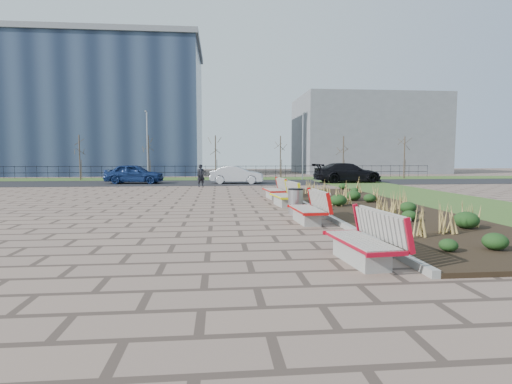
{
  "coord_description": "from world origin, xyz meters",
  "views": [
    {
      "loc": [
        0.24,
        -10.3,
        2.07
      ],
      "look_at": [
        1.5,
        3.0,
        0.9
      ],
      "focal_mm": 28.0,
      "sensor_mm": 36.0,
      "label": 1
    }
  ],
  "objects": [
    {
      "name": "tree_e",
      "position": [
        12.0,
        26.5,
        2.04
      ],
      "size": [
        1.4,
        1.4,
        4.0
      ],
      "primitive_type": null,
      "color": "#4C3D2D",
      "rests_on": "grass_verge_far"
    },
    {
      "name": "planting_curb",
      "position": [
        3.92,
        5.0,
        0.07
      ],
      "size": [
        0.16,
        18.0,
        0.15
      ],
      "primitive_type": "cube",
      "color": "gray",
      "rests_on": "ground"
    },
    {
      "name": "bench_a",
      "position": [
        3.0,
        -2.85,
        0.5
      ],
      "size": [
        1.1,
        2.18,
        1.0
      ],
      "primitive_type": null,
      "rotation": [
        0.0,
        0.0,
        0.1
      ],
      "color": "#B20B21",
      "rests_on": "ground"
    },
    {
      "name": "car_silver",
      "position": [
        1.68,
        20.76,
        0.7
      ],
      "size": [
        4.27,
        1.94,
        1.36
      ],
      "primitive_type": "imported",
      "rotation": [
        0.0,
        0.0,
        1.45
      ],
      "color": "#B2B4BB",
      "rests_on": "road"
    },
    {
      "name": "grass_verge_far",
      "position": [
        0.0,
        28.0,
        0.02
      ],
      "size": [
        80.0,
        5.0,
        0.04
      ],
      "primitive_type": "cube",
      "color": "#33511E",
      "rests_on": "ground"
    },
    {
      "name": "tree_c",
      "position": [
        0.0,
        26.5,
        2.04
      ],
      "size": [
        1.4,
        1.4,
        4.0
      ],
      "primitive_type": null,
      "color": "#4C3D2D",
      "rests_on": "grass_verge_far"
    },
    {
      "name": "pedestrian",
      "position": [
        -0.97,
        17.84,
        0.79
      ],
      "size": [
        0.68,
        0.57,
        1.58
      ],
      "primitive_type": "imported",
      "rotation": [
        0.0,
        0.0,
        0.4
      ],
      "color": "black",
      "rests_on": "ground"
    },
    {
      "name": "litter_bin",
      "position": [
        3.02,
        3.86,
        0.46
      ],
      "size": [
        0.53,
        0.53,
        0.92
      ],
      "primitive_type": "cylinder",
      "color": "#B2B2B7",
      "rests_on": "ground"
    },
    {
      "name": "planting_bed",
      "position": [
        6.25,
        5.0,
        0.05
      ],
      "size": [
        4.5,
        18.0,
        0.1
      ],
      "primitive_type": "cube",
      "color": "black",
      "rests_on": "ground"
    },
    {
      "name": "tree_a",
      "position": [
        -12.0,
        26.5,
        2.04
      ],
      "size": [
        1.4,
        1.4,
        4.0
      ],
      "primitive_type": null,
      "color": "#4C3D2D",
      "rests_on": "grass_verge_far"
    },
    {
      "name": "building_grey",
      "position": [
        20.0,
        42.0,
        5.0
      ],
      "size": [
        18.0,
        12.0,
        10.0
      ],
      "primitive_type": "cube",
      "color": "slate",
      "rests_on": "ground"
    },
    {
      "name": "grass_verge_near",
      "position": [
        11.0,
        5.0,
        0.02
      ],
      "size": [
        5.0,
        38.0,
        0.04
      ],
      "primitive_type": "cube",
      "color": "#33511E",
      "rests_on": "ground"
    },
    {
      "name": "bench_c",
      "position": [
        3.0,
        6.37,
        0.5
      ],
      "size": [
        1.08,
        2.17,
        1.0
      ],
      "primitive_type": null,
      "rotation": [
        0.0,
        0.0,
        0.09
      ],
      "color": "#FCF20D",
      "rests_on": "ground"
    },
    {
      "name": "tree_d",
      "position": [
        6.0,
        26.5,
        2.04
      ],
      "size": [
        1.4,
        1.4,
        4.0
      ],
      "primitive_type": null,
      "color": "#4C3D2D",
      "rests_on": "grass_verge_far"
    },
    {
      "name": "car_blue",
      "position": [
        -6.28,
        21.55,
        0.78
      ],
      "size": [
        4.6,
        2.13,
        1.52
      ],
      "primitive_type": "imported",
      "rotation": [
        0.0,
        0.0,
        1.5
      ],
      "color": "navy",
      "rests_on": "road"
    },
    {
      "name": "car_black",
      "position": [
        10.61,
        20.98,
        0.81
      ],
      "size": [
        5.68,
        2.81,
        1.59
      ],
      "primitive_type": "imported",
      "rotation": [
        0.0,
        0.0,
        1.68
      ],
      "color": "black",
      "rests_on": "road"
    },
    {
      "name": "bench_b",
      "position": [
        3.0,
        1.95,
        0.5
      ],
      "size": [
        0.99,
        2.14,
        1.0
      ],
      "primitive_type": null,
      "rotation": [
        0.0,
        0.0,
        0.05
      ],
      "color": "red",
      "rests_on": "ground"
    },
    {
      "name": "lamp_west",
      "position": [
        -6.0,
        26.0,
        3.04
      ],
      "size": [
        0.24,
        0.6,
        6.0
      ],
      "primitive_type": null,
      "color": "gray",
      "rests_on": "grass_verge_far"
    },
    {
      "name": "road",
      "position": [
        0.0,
        22.0,
        0.01
      ],
      "size": [
        80.0,
        7.0,
        0.02
      ],
      "primitive_type": "cube",
      "color": "black",
      "rests_on": "ground"
    },
    {
      "name": "bench_d",
      "position": [
        3.0,
        9.38,
        0.5
      ],
      "size": [
        1.05,
        2.16,
        1.0
      ],
      "primitive_type": null,
      "rotation": [
        0.0,
        0.0,
        0.07
      ],
      "color": "red",
      "rests_on": "ground"
    },
    {
      "name": "ground",
      "position": [
        0.0,
        0.0,
        0.0
      ],
      "size": [
        120.0,
        120.0,
        0.0
      ],
      "primitive_type": "plane",
      "color": "#765F51",
      "rests_on": "ground"
    },
    {
      "name": "lamp_east",
      "position": [
        8.0,
        26.0,
        3.04
      ],
      "size": [
        0.24,
        0.6,
        6.0
      ],
      "primitive_type": null,
      "color": "gray",
      "rests_on": "grass_verge_far"
    },
    {
      "name": "tree_b",
      "position": [
        -6.0,
        26.5,
        2.04
      ],
      "size": [
        1.4,
        1.4,
        4.0
      ],
      "primitive_type": null,
      "color": "#4C3D2D",
      "rests_on": "grass_verge_far"
    },
    {
      "name": "building_glass",
      "position": [
        -22.0,
        40.0,
        7.5
      ],
      "size": [
        40.0,
        14.0,
        15.0
      ],
      "primitive_type": "cube",
      "color": "#192338",
      "rests_on": "ground"
    },
    {
      "name": "railing_fence",
      "position": [
        0.0,
        29.5,
        0.64
      ],
      "size": [
        44.0,
        0.1,
        1.2
      ],
      "primitive_type": null,
      "color": "black",
      "rests_on": "grass_verge_far"
    },
    {
      "name": "tree_f",
      "position": [
        18.0,
        26.5,
        2.04
      ],
      "size": [
        1.4,
        1.4,
        4.0
      ],
      "primitive_type": null,
      "color": "#4C3D2D",
      "rests_on": "grass_verge_far"
    }
  ]
}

